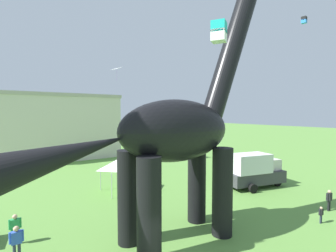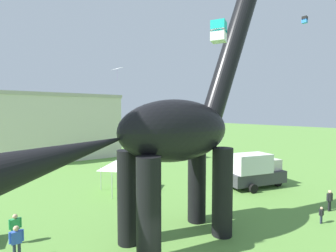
{
  "view_description": "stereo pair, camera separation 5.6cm",
  "coord_description": "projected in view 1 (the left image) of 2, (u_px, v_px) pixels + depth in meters",
  "views": [
    {
      "loc": [
        -5.29,
        -7.34,
        6.99
      ],
      "look_at": [
        3.39,
        5.4,
        6.15
      ],
      "focal_mm": 26.46,
      "sensor_mm": 36.0,
      "label": 1
    },
    {
      "loc": [
        -5.24,
        -7.37,
        6.99
      ],
      "look_at": [
        3.39,
        5.4,
        6.15
      ],
      "focal_mm": 26.46,
      "sensor_mm": 36.0,
      "label": 2
    }
  ],
  "objects": [
    {
      "name": "dinosaur_sculpture",
      "position": [
        176.0,
        131.0,
        13.37
      ],
      "size": [
        15.91,
        3.37,
        16.63
      ],
      "rotation": [
        0.0,
        0.0,
        0.05
      ],
      "color": "black",
      "rests_on": "ground_plane"
    },
    {
      "name": "parked_box_truck",
      "position": [
        255.0,
        170.0,
        23.12
      ],
      "size": [
        5.93,
        3.3,
        3.2
      ],
      "rotation": [
        0.0,
        0.0,
        -0.23
      ],
      "color": "#38383D",
      "rests_on": "ground_plane"
    },
    {
      "name": "person_photographer",
      "position": [
        321.0,
        213.0,
        15.6
      ],
      "size": [
        0.4,
        0.18,
        1.06
      ],
      "rotation": [
        0.0,
        0.0,
        5.92
      ],
      "color": "#2D3347",
      "rests_on": "ground_plane"
    },
    {
      "name": "person_strolling_adult",
      "position": [
        16.0,
        240.0,
        11.65
      ],
      "size": [
        0.62,
        0.27,
        1.66
      ],
      "rotation": [
        0.0,
        0.0,
        0.53
      ],
      "color": "#2D3347",
      "rests_on": "ground_plane"
    },
    {
      "name": "person_near_flyer",
      "position": [
        329.0,
        198.0,
        17.58
      ],
      "size": [
        0.56,
        0.25,
        1.49
      ],
      "rotation": [
        0.0,
        0.0,
        4.71
      ],
      "color": "black",
      "rests_on": "ground_plane"
    },
    {
      "name": "person_vendor_side",
      "position": [
        15.0,
        226.0,
        13.12
      ],
      "size": [
        0.6,
        0.26,
        1.6
      ],
      "rotation": [
        0.0,
        0.0,
        3.99
      ],
      "color": "#6B6056",
      "rests_on": "ground_plane"
    },
    {
      "name": "festival_canopy_tent",
      "position": [
        120.0,
        163.0,
        21.84
      ],
      "size": [
        3.15,
        3.15,
        3.0
      ],
      "color": "#B2B2B7",
      "rests_on": "ground_plane"
    },
    {
      "name": "kite_drifting",
      "position": [
        117.0,
        69.0,
        33.66
      ],
      "size": [
        1.36,
        1.67,
        1.89
      ],
      "color": "white"
    },
    {
      "name": "kite_trailing",
      "position": [
        304.0,
        20.0,
        25.32
      ],
      "size": [
        0.52,
        0.52,
        0.65
      ],
      "color": "black"
    },
    {
      "name": "kite_mid_left",
      "position": [
        219.0,
        32.0,
        11.99
      ],
      "size": [
        0.93,
        0.93,
        0.96
      ],
      "color": "#19B2B7"
    },
    {
      "name": "background_building_block",
      "position": [
        60.0,
        126.0,
        37.89
      ],
      "size": [
        16.8,
        8.33,
        9.74
      ],
      "color": "beige",
      "rests_on": "ground_plane"
    }
  ]
}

